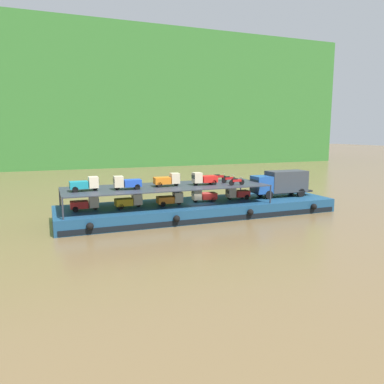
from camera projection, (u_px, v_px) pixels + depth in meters
name	position (u px, v px, depth m)	size (l,w,h in m)	color
ground_plane	(200.00, 215.00, 41.88)	(400.00, 400.00, 0.00)	brown
hillside_far_bank	(101.00, 90.00, 106.62)	(138.88, 31.78, 37.36)	#33702D
cargo_barge	(200.00, 209.00, 41.73)	(30.89, 8.22, 1.50)	navy
covered_lorry	(281.00, 183.00, 44.98)	(7.89, 2.41, 3.10)	#1E4C99
cargo_rack	(167.00, 187.00, 39.97)	(21.69, 6.88, 2.00)	#2D333D
mini_truck_lower_stern	(85.00, 204.00, 37.14)	(2.75, 1.22, 1.38)	red
mini_truck_lower_aft	(129.00, 201.00, 38.49)	(2.78, 1.27, 1.38)	gold
mini_truck_lower_mid	(170.00, 199.00, 39.76)	(2.75, 1.21, 1.38)	orange
mini_truck_lower_fore	(204.00, 196.00, 41.82)	(2.79, 1.30, 1.38)	red
mini_truck_lower_bow	(237.00, 193.00, 43.44)	(2.75, 1.21, 1.38)	red
mini_truck_upper_stern	(85.00, 184.00, 36.55)	(2.77, 1.25, 1.38)	teal
mini_truck_upper_mid	(127.00, 183.00, 37.58)	(2.77, 1.25, 1.38)	#1E47B7
mini_truck_upper_fore	(167.00, 180.00, 39.80)	(2.78, 1.27, 1.38)	orange
mini_truck_upper_bow	(204.00, 179.00, 40.87)	(2.75, 1.22, 1.38)	red
motorcycle_upper_port	(237.00, 181.00, 40.59)	(1.90, 0.55, 0.87)	black
motorcycle_upper_centre	(229.00, 179.00, 42.53)	(1.90, 0.55, 0.87)	black
motorcycle_upper_stbd	(219.00, 177.00, 44.33)	(1.90, 0.55, 0.87)	black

